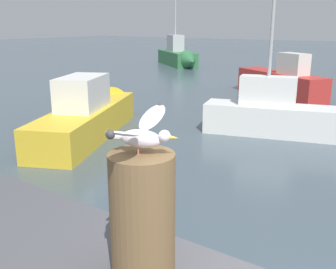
{
  "coord_description": "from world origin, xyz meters",
  "views": [
    {
      "loc": [
        0.23,
        -2.06,
        2.59
      ],
      "look_at": [
        -1.04,
        -0.25,
        1.96
      ],
      "focal_mm": 42.17,
      "sensor_mm": 36.0,
      "label": 1
    }
  ],
  "objects": [
    {
      "name": "boat_red",
      "position": [
        -4.75,
        11.88,
        0.54
      ],
      "size": [
        4.37,
        3.18,
        1.61
      ],
      "color": "#B72D28",
      "rests_on": "ground_plane"
    },
    {
      "name": "boat_yellow",
      "position": [
        -6.66,
        4.59,
        0.48
      ],
      "size": [
        3.08,
        5.07,
        1.55
      ],
      "color": "yellow",
      "rests_on": "ground_plane"
    },
    {
      "name": "mooring_post",
      "position": [
        -1.04,
        -0.5,
        1.53
      ],
      "size": [
        0.37,
        0.37,
        0.77
      ],
      "primitive_type": "cylinder",
      "color": "brown",
      "rests_on": "harbor_quay"
    },
    {
      "name": "seagull",
      "position": [
        -1.04,
        -0.5,
        2.03
      ],
      "size": [
        0.39,
        0.67,
        0.22
      ],
      "color": "#C67160",
      "rests_on": "mooring_post"
    },
    {
      "name": "boat_green",
      "position": [
        -13.49,
        18.77,
        0.57
      ],
      "size": [
        4.91,
        4.29,
        4.15
      ],
      "color": "#2D6B3D",
      "rests_on": "ground_plane"
    },
    {
      "name": "boat_white",
      "position": [
        -2.48,
        7.01,
        0.47
      ],
      "size": [
        4.4,
        2.0,
        4.44
      ],
      "color": "silver",
      "rests_on": "ground_plane"
    }
  ]
}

